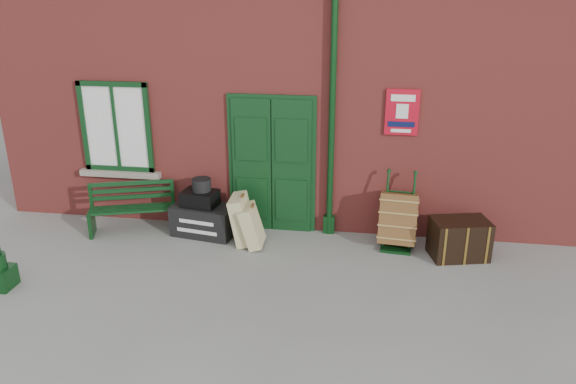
% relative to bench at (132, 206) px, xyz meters
% --- Properties ---
extents(ground, '(80.00, 80.00, 0.00)m').
position_rel_bench_xyz_m(ground, '(2.57, -1.04, -0.43)').
color(ground, gray).
rests_on(ground, ground).
extents(station_building, '(10.30, 4.30, 4.36)m').
position_rel_bench_xyz_m(station_building, '(2.56, 2.45, 1.74)').
color(station_building, '#AE3F38').
rests_on(station_building, ground).
extents(bench, '(1.43, 0.83, 0.85)m').
position_rel_bench_xyz_m(bench, '(0.00, 0.00, 0.00)').
color(bench, '#0E3315').
rests_on(bench, ground).
extents(houdini_trunk, '(1.08, 0.71, 0.50)m').
position_rel_bench_xyz_m(houdini_trunk, '(1.20, 0.04, -0.18)').
color(houdini_trunk, black).
rests_on(houdini_trunk, ground).
extents(strongbox, '(0.61, 0.49, 0.25)m').
position_rel_bench_xyz_m(strongbox, '(1.15, 0.04, 0.20)').
color(strongbox, black).
rests_on(strongbox, houdini_trunk).
extents(hatbox, '(0.35, 0.35, 0.20)m').
position_rel_bench_xyz_m(hatbox, '(1.18, 0.07, 0.42)').
color(hatbox, black).
rests_on(hatbox, strongbox).
extents(suitcase_back, '(0.37, 0.56, 0.79)m').
position_rel_bench_xyz_m(suitcase_back, '(1.89, -0.17, -0.03)').
color(suitcase_back, '#C6B882').
rests_on(suitcase_back, ground).
extents(suitcase_front, '(0.39, 0.50, 0.68)m').
position_rel_bench_xyz_m(suitcase_front, '(2.07, -0.27, -0.09)').
color(suitcase_front, '#C6B882').
rests_on(suitcase_front, ground).
extents(porter_trolley, '(0.62, 0.66, 1.17)m').
position_rel_bench_xyz_m(porter_trolley, '(4.31, 0.06, 0.03)').
color(porter_trolley, black).
rests_on(porter_trolley, ground).
extents(dark_trunk, '(0.93, 0.72, 0.59)m').
position_rel_bench_xyz_m(dark_trunk, '(5.21, -0.16, -0.13)').
color(dark_trunk, black).
rests_on(dark_trunk, ground).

